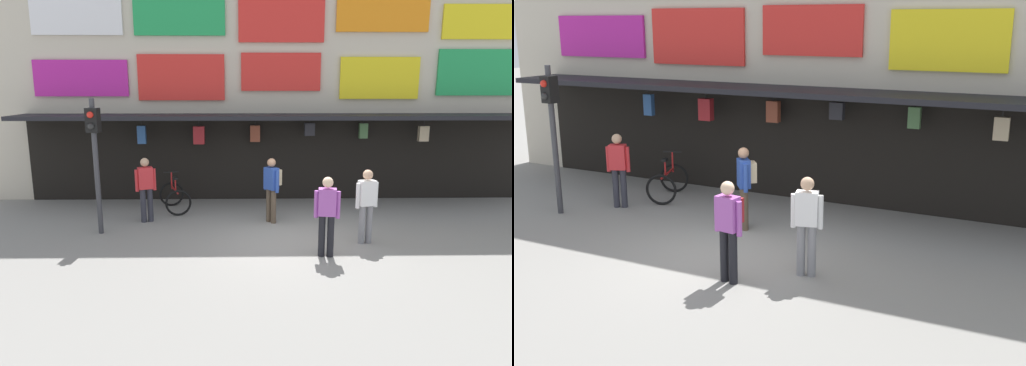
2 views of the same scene
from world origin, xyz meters
TOP-DOWN VIEW (x-y plane):
  - ground_plane at (0.00, 0.00)m, footprint 80.00×80.00m
  - shopfront at (-0.00, 4.57)m, footprint 18.00×2.60m
  - traffic_light_near at (-4.54, 0.64)m, footprint 0.30×0.34m
  - bicycle_parked at (-3.06, 2.63)m, footprint 1.05×1.33m
  - pedestrian_in_yellow at (-0.38, 1.47)m, footprint 0.47×0.48m
  - pedestrian_in_red at (1.63, -0.18)m, footprint 0.52×0.30m
  - pedestrian_in_green at (-3.62, 1.57)m, footprint 0.50×0.34m
  - pedestrian_in_black at (0.61, -0.94)m, footprint 0.52×0.40m

SIDE VIEW (x-z plane):
  - ground_plane at x=0.00m, z-range 0.00..0.00m
  - bicycle_parked at x=-3.06m, z-range -0.13..0.92m
  - pedestrian_in_red at x=1.63m, z-range 0.11..1.79m
  - pedestrian_in_green at x=-3.62m, z-range 0.11..1.79m
  - pedestrian_in_yellow at x=-0.38m, z-range 0.14..1.82m
  - pedestrian_in_black at x=0.61m, z-range 0.14..1.82m
  - traffic_light_near at x=-4.54m, z-range 0.54..3.74m
  - shopfront at x=0.00m, z-range -0.04..7.96m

